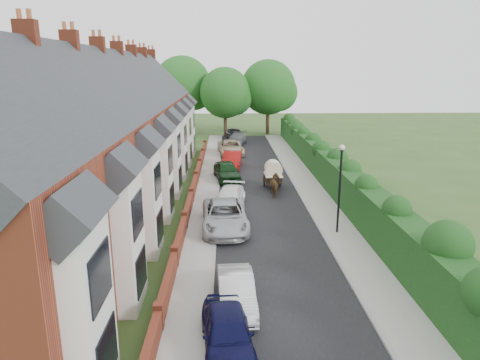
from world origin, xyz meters
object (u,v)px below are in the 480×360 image
at_px(lamppost, 340,178).
at_px(car_navy, 227,332).
at_px(car_white, 229,198).
at_px(car_red, 232,160).
at_px(horse, 276,185).
at_px(car_silver_b, 225,216).
at_px(car_green, 227,171).
at_px(car_silver_a, 236,292).
at_px(car_beige, 231,148).
at_px(car_grey, 237,139).
at_px(horse_cart, 273,173).
at_px(car_black, 235,134).

height_order(lamppost, car_navy, lamppost).
height_order(car_navy, car_white, car_navy).
distance_m(car_red, horse, 9.66).
relative_size(car_silver_b, car_red, 1.22).
bearing_deg(car_green, car_silver_a, -98.72).
distance_m(car_navy, car_beige, 33.31).
xyz_separation_m(car_grey, horse, (2.36, -21.40, 0.09)).
bearing_deg(car_red, car_silver_b, -87.12).
bearing_deg(horse_cart, horse, -90.00).
xyz_separation_m(lamppost, car_red, (-5.75, 16.74, -2.53)).
xyz_separation_m(car_beige, horse, (3.16, -15.50, 0.02)).
xyz_separation_m(car_silver_a, car_white, (-0.18, 12.57, -0.00)).
height_order(car_silver_a, horse_cart, horse_cart).
bearing_deg(car_green, car_red, 73.82).
xyz_separation_m(car_silver_b, horse, (3.76, 6.60, -0.01)).
relative_size(car_silver_b, horse, 3.06).
height_order(lamppost, horse_cart, lamppost).
relative_size(car_beige, horse, 2.96).
bearing_deg(car_navy, car_white, 83.93).
xyz_separation_m(car_green, horse_cart, (3.62, -2.59, 0.48)).
distance_m(car_green, horse, 5.85).
bearing_deg(car_red, car_grey, 91.76).
bearing_deg(car_beige, car_black, 80.48).
relative_size(car_navy, horse_cart, 1.35).
bearing_deg(car_red, car_silver_a, -85.17).
height_order(car_silver_a, car_beige, car_beige).
relative_size(car_white, horse_cart, 1.46).
bearing_deg(car_green, lamppost, -72.53).
height_order(car_white, car_red, car_red).
distance_m(lamppost, car_grey, 29.54).
height_order(car_beige, car_grey, car_beige).
xyz_separation_m(car_navy, car_grey, (1.29, 39.20, -0.01)).
xyz_separation_m(car_silver_a, horse_cart, (3.28, 17.08, 0.62)).
bearing_deg(car_silver_a, car_navy, -100.54).
distance_m(car_silver_a, car_silver_b, 8.48).
relative_size(car_red, car_grey, 0.97).
bearing_deg(car_white, car_beige, 99.12).
bearing_deg(car_beige, car_navy, -96.41).
height_order(lamppost, car_grey, lamppost).
distance_m(lamppost, car_green, 13.94).
xyz_separation_m(car_red, car_grey, (0.75, 12.26, -0.07)).
xyz_separation_m(horse, horse_cart, (0.00, 2.01, 0.48)).
height_order(car_white, car_black, car_black).
bearing_deg(car_silver_a, car_white, 87.90).
xyz_separation_m(lamppost, car_black, (-5.12, 33.04, -2.54)).
distance_m(lamppost, car_white, 8.38).
height_order(car_silver_b, car_white, car_silver_b).
bearing_deg(car_grey, car_green, -81.75).
relative_size(car_silver_a, car_beige, 0.72).
height_order(car_silver_a, horse, horse).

